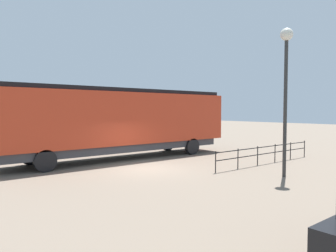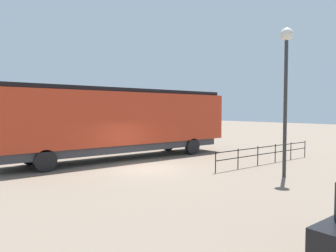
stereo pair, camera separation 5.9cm
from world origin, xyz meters
name	(u,v)px [view 2 (the right image)]	position (x,y,z in m)	size (l,w,h in m)	color
ground_plane	(147,169)	(0.00, 0.00, 0.00)	(120.00, 120.00, 0.00)	#756656
locomotive	(126,120)	(-3.80, 1.08, 2.41)	(3.00, 15.36, 4.32)	red
lamp_post	(286,69)	(5.48, 3.79, 4.86)	(0.57, 0.57, 6.69)	#2D2D2D
platform_fence	(267,152)	(2.93, 6.21, 0.68)	(0.05, 8.48, 1.05)	black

